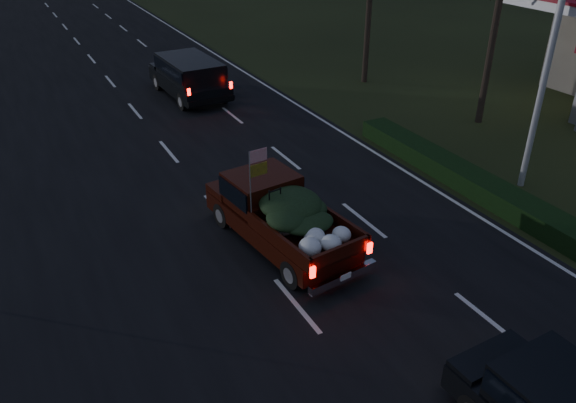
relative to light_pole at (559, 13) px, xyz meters
name	(u,v)px	position (x,y,z in m)	size (l,w,h in m)	color
ground	(297,306)	(-9.50, -2.00, -5.48)	(120.00, 120.00, 0.00)	black
road_asphalt	(297,305)	(-9.50, -2.00, -5.47)	(14.00, 120.00, 0.02)	black
hedge_row	(461,175)	(-1.70, 1.00, -5.18)	(1.00, 10.00, 0.60)	black
light_pole	(559,13)	(0.00, 0.00, 0.00)	(0.50, 0.90, 9.16)	silver
pickup_truck	(280,212)	(-8.62, 0.60, -4.50)	(2.51, 5.19, 2.62)	black
lead_suv	(189,74)	(-6.64, 13.72, -4.35)	(2.38, 5.29, 1.49)	black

